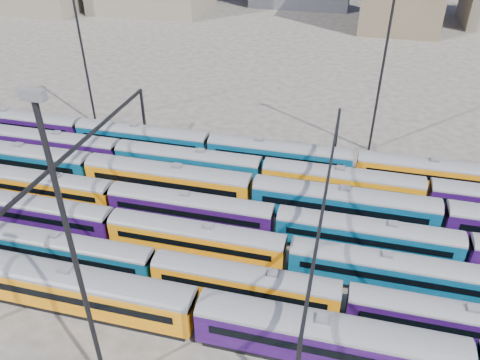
% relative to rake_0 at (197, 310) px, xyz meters
% --- Properties ---
extents(ground, '(500.00, 500.00, 0.00)m').
position_rel_rake_0_xyz_m(ground, '(-0.50, 15.00, -2.94)').
color(ground, '#3C3733').
rests_on(ground, ground).
extents(rake_0, '(136.22, 3.32, 5.61)m').
position_rel_rake_0_xyz_m(rake_0, '(0.00, 0.00, 0.00)').
color(rake_0, black).
rests_on(rake_0, ground).
extents(rake_1, '(93.45, 2.74, 4.60)m').
position_rel_rake_0_xyz_m(rake_1, '(3.15, 5.00, -0.53)').
color(rake_1, black).
rests_on(rake_1, ground).
extents(rake_2, '(98.90, 2.90, 4.87)m').
position_rel_rake_0_xyz_m(rake_2, '(-23.34, 10.00, -0.38)').
color(rake_2, black).
rests_on(rake_2, ground).
extents(rake_3, '(140.76, 2.94, 4.95)m').
position_rel_rake_0_xyz_m(rake_3, '(-5.81, 15.00, -0.35)').
color(rake_3, black).
rests_on(rake_3, ground).
extents(rake_4, '(132.23, 3.22, 5.44)m').
position_rel_rake_0_xyz_m(rake_4, '(0.48, 20.00, -0.09)').
color(rake_4, black).
rests_on(rake_4, ground).
extents(rake_5, '(123.45, 3.01, 5.07)m').
position_rel_rake_0_xyz_m(rake_5, '(0.66, 25.00, -0.28)').
color(rake_5, black).
rests_on(rake_5, ground).
extents(rake_6, '(102.93, 3.02, 5.08)m').
position_rel_rake_0_xyz_m(rake_6, '(2.09, 30.00, -0.28)').
color(rake_6, black).
rests_on(rake_6, ground).
extents(gantry_1, '(0.35, 40.35, 8.03)m').
position_rel_rake_0_xyz_m(gantry_1, '(-20.50, 15.00, 3.84)').
color(gantry_1, black).
rests_on(gantry_1, ground).
extents(gantry_2, '(0.35, 40.35, 8.03)m').
position_rel_rake_0_xyz_m(gantry_2, '(9.50, 15.00, 3.84)').
color(gantry_2, black).
rests_on(gantry_2, ground).
extents(mast_1, '(1.40, 0.50, 25.60)m').
position_rel_rake_0_xyz_m(mast_1, '(-30.50, 37.00, 11.03)').
color(mast_1, black).
rests_on(mast_1, ground).
extents(mast_2, '(1.40, 0.50, 25.60)m').
position_rel_rake_0_xyz_m(mast_2, '(-5.50, -7.00, 11.03)').
color(mast_2, black).
rests_on(mast_2, ground).
extents(mast_3, '(1.40, 0.50, 25.60)m').
position_rel_rake_0_xyz_m(mast_3, '(14.50, 39.00, 11.03)').
color(mast_3, black).
rests_on(mast_3, ground).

